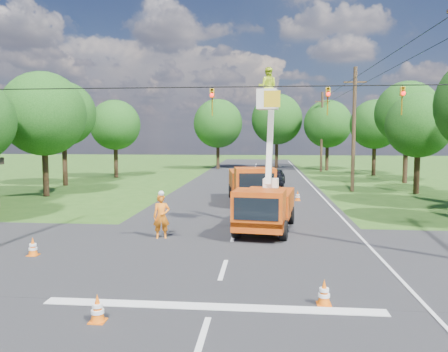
# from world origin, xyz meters

# --- Properties ---
(ground) EXTENTS (140.00, 140.00, 0.00)m
(ground) POSITION_xyz_m (0.00, 20.00, 0.00)
(ground) COLOR #294F17
(ground) RESTS_ON ground
(road_main) EXTENTS (12.00, 100.00, 0.06)m
(road_main) POSITION_xyz_m (0.00, 20.00, 0.00)
(road_main) COLOR black
(road_main) RESTS_ON ground
(road_cross) EXTENTS (56.00, 10.00, 0.07)m
(road_cross) POSITION_xyz_m (0.00, 2.00, 0.00)
(road_cross) COLOR black
(road_cross) RESTS_ON ground
(stop_bar) EXTENTS (9.00, 0.45, 0.02)m
(stop_bar) POSITION_xyz_m (0.00, -3.20, 0.00)
(stop_bar) COLOR silver
(stop_bar) RESTS_ON ground
(edge_line) EXTENTS (0.12, 90.00, 0.02)m
(edge_line) POSITION_xyz_m (5.60, 20.00, 0.00)
(edge_line) COLOR silver
(edge_line) RESTS_ON ground
(bucket_truck) EXTENTS (2.99, 6.13, 7.72)m
(bucket_truck) POSITION_xyz_m (1.40, 6.26, 1.67)
(bucket_truck) COLOR #C9520E
(bucket_truck) RESTS_ON ground
(second_truck) EXTENTS (3.43, 7.01, 2.52)m
(second_truck) POSITION_xyz_m (0.45, 15.15, 1.31)
(second_truck) COLOR #C9520E
(second_truck) RESTS_ON ground
(ground_worker) EXTENTS (0.81, 0.63, 1.99)m
(ground_worker) POSITION_xyz_m (-3.12, 4.30, 0.99)
(ground_worker) COLOR orange
(ground_worker) RESTS_ON ground
(distant_car) EXTENTS (2.16, 4.56, 1.51)m
(distant_car) POSITION_xyz_m (2.32, 26.06, 0.75)
(distant_car) COLOR black
(distant_car) RESTS_ON ground
(traffic_cone_0) EXTENTS (0.38, 0.38, 0.71)m
(traffic_cone_0) POSITION_xyz_m (-2.63, -4.34, 0.36)
(traffic_cone_0) COLOR orange
(traffic_cone_0) RESTS_ON ground
(traffic_cone_1) EXTENTS (0.38, 0.38, 0.71)m
(traffic_cone_1) POSITION_xyz_m (2.95, -2.74, 0.36)
(traffic_cone_1) COLOR orange
(traffic_cone_1) RESTS_ON ground
(traffic_cone_2) EXTENTS (0.38, 0.38, 0.71)m
(traffic_cone_2) POSITION_xyz_m (1.33, 6.59, 0.36)
(traffic_cone_2) COLOR orange
(traffic_cone_2) RESTS_ON ground
(traffic_cone_3) EXTENTS (0.38, 0.38, 0.71)m
(traffic_cone_3) POSITION_xyz_m (2.86, 11.69, 0.36)
(traffic_cone_3) COLOR orange
(traffic_cone_3) RESTS_ON ground
(traffic_cone_4) EXTENTS (0.38, 0.38, 0.71)m
(traffic_cone_4) POSITION_xyz_m (-7.28, 1.12, 0.36)
(traffic_cone_4) COLOR orange
(traffic_cone_4) RESTS_ON ground
(traffic_cone_6) EXTENTS (0.38, 0.38, 0.71)m
(traffic_cone_6) POSITION_xyz_m (3.66, 16.19, 0.36)
(traffic_cone_6) COLOR orange
(traffic_cone_6) RESTS_ON ground
(pole_right_mid) EXTENTS (1.80, 0.30, 10.00)m
(pole_right_mid) POSITION_xyz_m (8.50, 22.00, 5.11)
(pole_right_mid) COLOR #4C3823
(pole_right_mid) RESTS_ON ground
(pole_right_far) EXTENTS (1.80, 0.30, 10.00)m
(pole_right_far) POSITION_xyz_m (8.50, 42.00, 5.11)
(pole_right_far) COLOR #4C3823
(pole_right_far) RESTS_ON ground
(signal_span) EXTENTS (18.00, 0.29, 1.07)m
(signal_span) POSITION_xyz_m (2.23, 1.99, 5.88)
(signal_span) COLOR black
(signal_span) RESTS_ON ground
(tree_left_d) EXTENTS (6.20, 6.20, 9.24)m
(tree_left_d) POSITION_xyz_m (-15.00, 17.00, 6.12)
(tree_left_d) COLOR #382616
(tree_left_d) RESTS_ON ground
(tree_left_e) EXTENTS (5.80, 5.80, 9.41)m
(tree_left_e) POSITION_xyz_m (-16.80, 24.00, 6.49)
(tree_left_e) COLOR #382616
(tree_left_e) RESTS_ON ground
(tree_left_f) EXTENTS (5.40, 5.40, 8.40)m
(tree_left_f) POSITION_xyz_m (-14.80, 32.00, 5.69)
(tree_left_f) COLOR #382616
(tree_left_f) RESTS_ON ground
(tree_right_c) EXTENTS (5.00, 5.00, 7.83)m
(tree_right_c) POSITION_xyz_m (13.20, 21.00, 5.31)
(tree_right_c) COLOR #382616
(tree_right_c) RESTS_ON ground
(tree_right_d) EXTENTS (6.00, 6.00, 9.70)m
(tree_right_d) POSITION_xyz_m (14.80, 29.00, 6.68)
(tree_right_d) COLOR #382616
(tree_right_d) RESTS_ON ground
(tree_right_e) EXTENTS (5.60, 5.60, 8.63)m
(tree_right_e) POSITION_xyz_m (13.80, 37.00, 5.81)
(tree_right_e) COLOR #382616
(tree_right_e) RESTS_ON ground
(tree_far_a) EXTENTS (6.60, 6.60, 9.50)m
(tree_far_a) POSITION_xyz_m (-5.00, 45.00, 6.19)
(tree_far_a) COLOR #382616
(tree_far_a) RESTS_ON ground
(tree_far_b) EXTENTS (7.00, 7.00, 10.32)m
(tree_far_b) POSITION_xyz_m (3.00, 47.00, 6.81)
(tree_far_b) COLOR #382616
(tree_far_b) RESTS_ON ground
(tree_far_c) EXTENTS (6.20, 6.20, 9.18)m
(tree_far_c) POSITION_xyz_m (9.50, 44.00, 6.06)
(tree_far_c) COLOR #382616
(tree_far_c) RESTS_ON ground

